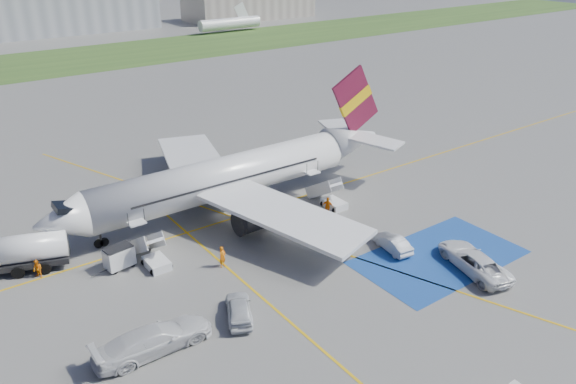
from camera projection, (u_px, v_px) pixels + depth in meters
name	position (u px, v px, depth m)	size (l,w,h in m)	color
ground	(314.00, 275.00, 43.94)	(400.00, 400.00, 0.00)	#60605E
grass_strip	(24.00, 66.00, 113.89)	(400.00, 30.00, 0.01)	#2D4C1E
taxiway_line_main	(235.00, 218.00, 52.77)	(120.00, 0.20, 0.01)	gold
taxiway_line_cross	(351.00, 375.00, 33.91)	(0.20, 60.00, 0.01)	gold
taxiway_line_diag	(235.00, 218.00, 52.77)	(0.20, 60.00, 0.01)	gold
staging_box	(439.00, 257.00, 46.31)	(14.00, 8.00, 0.01)	navy
terminal_centre	(63.00, 9.00, 151.48)	(48.00, 18.00, 12.00)	gray
terminal_east	(249.00, 5.00, 176.42)	(40.00, 16.00, 8.00)	gray
airliner	(236.00, 174.00, 53.63)	(36.81, 32.95, 11.92)	silver
airstairs_fwd	(154.00, 258.00, 45.03)	(1.90, 5.20, 3.60)	silver
airstairs_aft	(331.00, 200.00, 54.88)	(1.90, 5.20, 3.60)	silver
fuel_tanker	(9.00, 258.00, 43.79)	(9.17, 5.08, 3.04)	black
gpu_cart	(119.00, 258.00, 44.56)	(2.41, 1.75, 1.86)	silver
belt_loader	(331.00, 149.00, 68.54)	(4.80, 2.53, 1.39)	silver
car_silver_a	(239.00, 309.00, 38.73)	(1.73, 4.29, 1.46)	silver
car_silver_b	(392.00, 243.00, 47.13)	(1.40, 4.01, 1.32)	silver
van_white_a	(474.00, 258.00, 44.25)	(2.54, 5.51, 2.07)	white
van_white_b	(153.00, 336.00, 35.49)	(2.37, 5.83, 2.29)	silver
crew_fwd	(222.00, 257.00, 44.67)	(0.66, 0.43, 1.80)	orange
crew_nose	(38.00, 269.00, 43.26)	(0.75, 0.58, 1.54)	orange
crew_aft	(328.00, 206.00, 52.83)	(1.09, 0.45, 1.86)	orange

